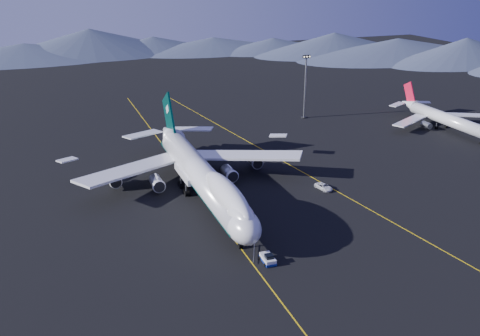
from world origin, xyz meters
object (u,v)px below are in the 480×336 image
object	(u,v)px
pushback_tug	(268,259)
service_van	(324,187)
floodlight_mast	(305,87)
boeing_747	(202,175)
second_jet	(443,118)

from	to	relation	value
pushback_tug	service_van	bearing A→B (deg)	47.45
pushback_tug	floodlight_mast	size ratio (longest dim) A/B	0.19
service_van	floodlight_mast	xyz separation A→B (m)	(25.86, 61.96, 10.89)
boeing_747	second_jet	xyz separation A→B (m)	(93.91, 26.53, -1.96)
service_van	floodlight_mast	world-z (taller)	floodlight_mast
boeing_747	second_jet	distance (m)	97.61
pushback_tug	second_jet	xyz separation A→B (m)	(90.91, 59.83, 3.28)
second_jet	floodlight_mast	xyz separation A→B (m)	(-38.05, 29.42, 7.75)
second_jet	service_van	bearing A→B (deg)	-160.67
floodlight_mast	pushback_tug	bearing A→B (deg)	-120.64
floodlight_mast	second_jet	bearing A→B (deg)	-37.71
service_van	boeing_747	bearing A→B (deg)	157.46
boeing_747	service_van	distance (m)	31.02
pushback_tug	floodlight_mast	distance (m)	104.31
boeing_747	second_jet	world-z (taller)	boeing_747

